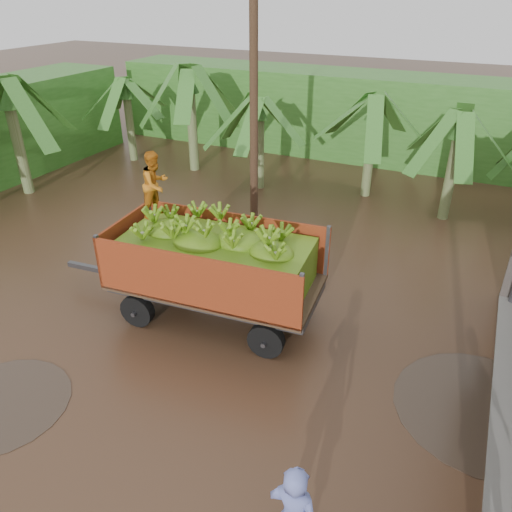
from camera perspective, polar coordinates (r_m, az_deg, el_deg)
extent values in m
plane|color=black|center=(10.25, -4.93, -14.66)|extent=(100.00, 100.00, 0.00)
cube|color=#2D661E|center=(23.69, 10.50, 15.63)|extent=(22.00, 3.00, 3.60)
cube|color=#47474C|center=(13.36, -17.46, -1.52)|extent=(1.89, 0.28, 0.13)
imported|color=#BF6B16|center=(11.72, -11.41, 8.01)|extent=(0.67, 0.81, 1.56)
cylinder|color=#47301E|center=(14.61, -0.26, 17.90)|extent=(0.24, 0.24, 8.52)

